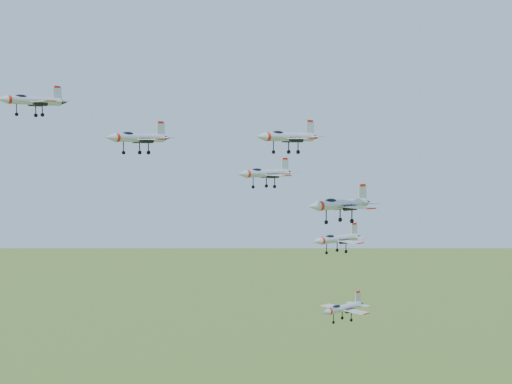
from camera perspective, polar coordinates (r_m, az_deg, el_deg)
jet_lead at (r=110.82m, az=-17.48°, el=7.00°), size 11.30×9.48×3.03m
jet_left_high at (r=103.73m, az=-9.44°, el=4.32°), size 11.48×9.67×3.09m
jet_right_high at (r=94.79m, az=2.53°, el=4.44°), size 10.88×8.97×2.91m
jet_left_low at (r=117.48m, az=0.74°, el=1.52°), size 11.86×9.81×3.17m
jet_right_low at (r=104.34m, az=6.75°, el=-0.97°), size 13.17×10.92×3.52m
jet_trail at (r=122.59m, az=6.50°, el=-3.74°), size 11.70×9.70×3.13m
jet_extra at (r=136.92m, az=6.96°, el=-9.20°), size 12.35×10.33×3.31m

